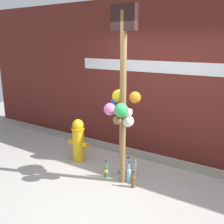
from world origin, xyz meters
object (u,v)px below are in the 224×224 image
(memorial_post, at_px, (122,94))
(bottle_2, at_px, (133,181))
(bottle_1, at_px, (128,167))
(bottle_3, at_px, (135,168))
(bottle_0, at_px, (120,170))
(bottle_4, at_px, (106,170))
(bottle_5, at_px, (129,174))
(fire_hydrant, at_px, (78,140))

(memorial_post, height_order, bottle_2, memorial_post)
(bottle_1, relative_size, bottle_3, 0.96)
(memorial_post, xyz_separation_m, bottle_3, (0.11, 0.30, -1.32))
(bottle_0, relative_size, bottle_2, 1.10)
(bottle_0, xyz_separation_m, bottle_3, (0.21, 0.16, 0.02))
(bottle_4, relative_size, bottle_5, 0.87)
(memorial_post, distance_m, bottle_2, 1.37)
(fire_hydrant, xyz_separation_m, bottle_5, (1.22, -0.19, -0.29))
(fire_hydrant, distance_m, bottle_3, 1.24)
(memorial_post, distance_m, bottle_4, 1.36)
(bottle_2, distance_m, bottle_3, 0.38)
(bottle_4, distance_m, bottle_5, 0.41)
(memorial_post, relative_size, fire_hydrant, 3.31)
(memorial_post, bearing_deg, bottle_2, -11.85)
(bottle_1, bearing_deg, bottle_4, -130.13)
(fire_hydrant, relative_size, bottle_2, 3.01)
(bottle_3, bearing_deg, fire_hydrant, -177.83)
(bottle_2, bearing_deg, bottle_4, 176.22)
(bottle_1, relative_size, bottle_4, 1.04)
(fire_hydrant, xyz_separation_m, bottle_4, (0.82, -0.27, -0.29))
(bottle_2, height_order, bottle_4, bottle_4)
(fire_hydrant, xyz_separation_m, bottle_1, (1.07, 0.03, -0.29))
(bottle_3, bearing_deg, bottle_2, -66.51)
(bottle_0, xyz_separation_m, bottle_4, (-0.18, -0.15, 0.01))
(bottle_1, height_order, bottle_2, bottle_1)
(bottle_0, relative_size, bottle_3, 0.93)
(bottle_1, xyz_separation_m, bottle_5, (0.15, -0.23, 0.00))
(bottle_1, bearing_deg, bottle_0, -117.07)
(bottle_0, bearing_deg, bottle_5, -18.84)
(fire_hydrant, bearing_deg, bottle_2, -12.67)
(bottle_3, distance_m, bottle_5, 0.24)
(bottle_0, relative_size, bottle_5, 0.86)
(fire_hydrant, relative_size, bottle_0, 2.74)
(bottle_0, distance_m, bottle_3, 0.27)
(memorial_post, bearing_deg, bottle_0, 128.53)
(bottle_1, height_order, bottle_4, bottle_1)
(memorial_post, height_order, bottle_1, memorial_post)
(fire_hydrant, distance_m, bottle_4, 0.91)
(bottle_1, bearing_deg, bottle_2, -49.62)
(bottle_4, bearing_deg, bottle_2, -3.78)
(bottle_5, bearing_deg, fire_hydrant, 170.93)
(fire_hydrant, xyz_separation_m, bottle_0, (0.99, -0.12, -0.31))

